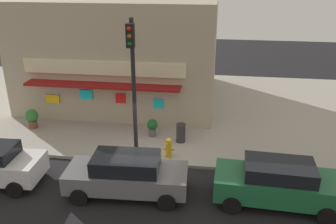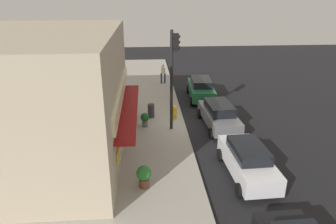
# 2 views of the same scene
# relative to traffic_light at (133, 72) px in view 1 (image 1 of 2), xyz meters

# --- Properties ---
(ground_plane) EXTENTS (58.87, 58.87, 0.00)m
(ground_plane) POSITION_rel_traffic_light_xyz_m (0.67, -0.85, -3.92)
(ground_plane) COLOR black
(sidewalk) EXTENTS (39.25, 13.74, 0.14)m
(sidewalk) POSITION_rel_traffic_light_xyz_m (0.67, 6.03, -3.85)
(sidewalk) COLOR #A39E93
(sidewalk) RESTS_ON ground_plane
(corner_building) EXTENTS (11.14, 9.87, 6.21)m
(corner_building) POSITION_rel_traffic_light_xyz_m (-2.26, 7.42, -0.68)
(corner_building) COLOR tan
(corner_building) RESTS_ON sidewalk
(traffic_light) EXTENTS (0.32, 0.58, 5.96)m
(traffic_light) POSITION_rel_traffic_light_xyz_m (0.00, 0.00, 0.00)
(traffic_light) COLOR black
(traffic_light) RESTS_ON sidewalk
(fire_hydrant) EXTENTS (0.53, 0.29, 0.93)m
(fire_hydrant) POSITION_rel_traffic_light_xyz_m (1.55, -0.26, -3.33)
(fire_hydrant) COLOR gold
(fire_hydrant) RESTS_ON sidewalk
(trash_can) EXTENTS (0.44, 0.44, 0.92)m
(trash_can) POSITION_rel_traffic_light_xyz_m (1.92, 1.30, -3.32)
(trash_can) COLOR #2D2D2D
(trash_can) RESTS_ON sidewalk
(potted_plant_by_doorway) EXTENTS (0.53, 0.53, 0.88)m
(potted_plant_by_doorway) POSITION_rel_traffic_light_xyz_m (0.45, 1.72, -3.27)
(potted_plant_by_doorway) COLOR #59595B
(potted_plant_by_doorway) RESTS_ON sidewalk
(potted_plant_by_window) EXTENTS (0.65, 0.65, 1.02)m
(potted_plant_by_window) POSITION_rel_traffic_light_xyz_m (-5.90, 1.78, -3.20)
(potted_plant_by_window) COLOR brown
(potted_plant_by_window) RESTS_ON sidewalk
(parked_car_green) EXTENTS (4.51, 2.14, 1.65)m
(parked_car_green) POSITION_rel_traffic_light_xyz_m (5.81, -2.76, -3.07)
(parked_car_green) COLOR #1E6038
(parked_car_green) RESTS_ON ground_plane
(parked_car_grey) EXTENTS (4.57, 2.12, 1.60)m
(parked_car_grey) POSITION_rel_traffic_light_xyz_m (0.35, -2.94, -3.10)
(parked_car_grey) COLOR slate
(parked_car_grey) RESTS_ON ground_plane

